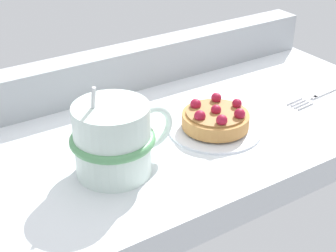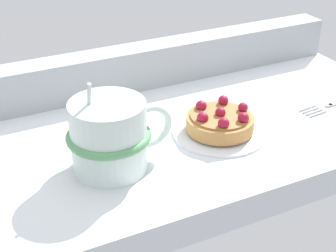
% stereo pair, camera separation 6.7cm
% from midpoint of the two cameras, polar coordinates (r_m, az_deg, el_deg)
% --- Properties ---
extents(ground_plane, '(0.73, 0.37, 0.04)m').
position_cam_midpoint_polar(ground_plane, '(0.76, 4.70, -1.40)').
color(ground_plane, silver).
extents(window_rail_back, '(0.71, 0.05, 0.07)m').
position_cam_midpoint_polar(window_rail_back, '(0.86, -0.54, 6.67)').
color(window_rail_back, '#9EA3A8').
rests_on(window_rail_back, ground_plane).
extents(dessert_plate, '(0.13, 0.13, 0.01)m').
position_cam_midpoint_polar(dessert_plate, '(0.73, 8.35, -0.62)').
color(dessert_plate, silver).
rests_on(dessert_plate, ground_plane).
extents(raspberry_tart, '(0.10, 0.10, 0.04)m').
position_cam_midpoint_polar(raspberry_tart, '(0.73, 8.45, 0.51)').
color(raspberry_tart, '#B77F42').
rests_on(raspberry_tart, dessert_plate).
extents(coffee_mug, '(0.14, 0.11, 0.12)m').
position_cam_midpoint_polar(coffee_mug, '(0.63, -3.44, -1.20)').
color(coffee_mug, silver).
rests_on(coffee_mug, ground_plane).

